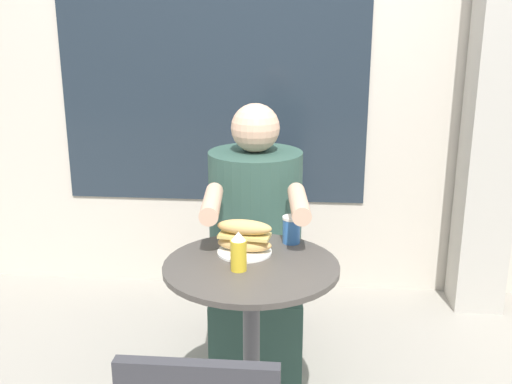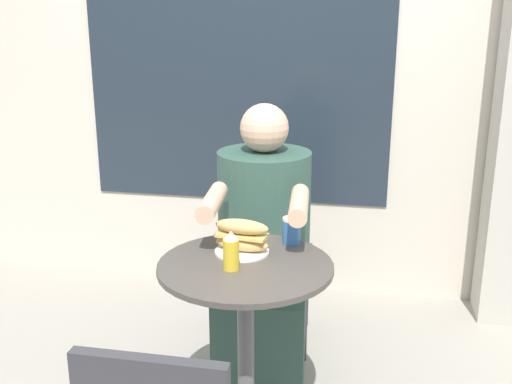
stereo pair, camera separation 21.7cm
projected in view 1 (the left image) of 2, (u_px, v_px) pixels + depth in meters
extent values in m
cube|color=beige|center=(276.00, 46.00, 3.25)|extent=(8.00, 0.08, 2.80)
cube|color=#1E2833|center=(212.00, 52.00, 3.25)|extent=(1.71, 0.01, 1.68)
cube|color=#B2ADA3|center=(496.00, 89.00, 3.04)|extent=(0.26, 0.26, 2.40)
cylinder|color=#47423D|center=(251.00, 267.00, 2.05)|extent=(0.61, 0.61, 0.02)
cylinder|color=#515156|center=(251.00, 359.00, 2.15)|extent=(0.06, 0.06, 0.70)
cube|color=#333338|center=(259.00, 258.00, 2.87)|extent=(0.41, 0.41, 0.02)
cube|color=#333338|center=(259.00, 203.00, 2.98)|extent=(0.35, 0.06, 0.42)
cylinder|color=#333338|center=(295.00, 316.00, 2.78)|extent=(0.03, 0.03, 0.43)
cylinder|color=#333338|center=(224.00, 316.00, 2.78)|extent=(0.03, 0.03, 0.43)
cylinder|color=#333338|center=(291.00, 286.00, 3.10)|extent=(0.03, 0.03, 0.43)
cylinder|color=#333338|center=(227.00, 286.00, 3.10)|extent=(0.03, 0.03, 0.43)
cube|color=#2D4C42|center=(255.00, 328.00, 2.65)|extent=(0.42, 0.53, 0.45)
cylinder|color=#2D4C42|center=(255.00, 215.00, 2.58)|extent=(0.40, 0.40, 0.56)
sphere|color=#D6A889|center=(255.00, 128.00, 2.47)|extent=(0.20, 0.20, 0.20)
cylinder|color=#D6A889|center=(299.00, 203.00, 2.19)|extent=(0.09, 0.32, 0.07)
cylinder|color=#D6A889|center=(212.00, 203.00, 2.19)|extent=(0.09, 0.32, 0.07)
cylinder|color=white|center=(245.00, 252.00, 2.14)|extent=(0.20, 0.20, 0.01)
ellipsoid|color=tan|center=(245.00, 244.00, 2.13)|extent=(0.21, 0.10, 0.05)
cube|color=#D6BC66|center=(244.00, 236.00, 2.12)|extent=(0.19, 0.10, 0.01)
ellipsoid|color=tan|center=(244.00, 227.00, 2.11)|extent=(0.21, 0.10, 0.05)
cylinder|color=#336BB7|center=(291.00, 231.00, 2.23)|extent=(0.07, 0.07, 0.09)
cylinder|color=white|center=(292.00, 218.00, 2.21)|extent=(0.07, 0.07, 0.01)
cylinder|color=gold|center=(239.00, 255.00, 1.98)|extent=(0.05, 0.05, 0.11)
cone|color=white|center=(238.00, 236.00, 1.96)|extent=(0.05, 0.05, 0.03)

